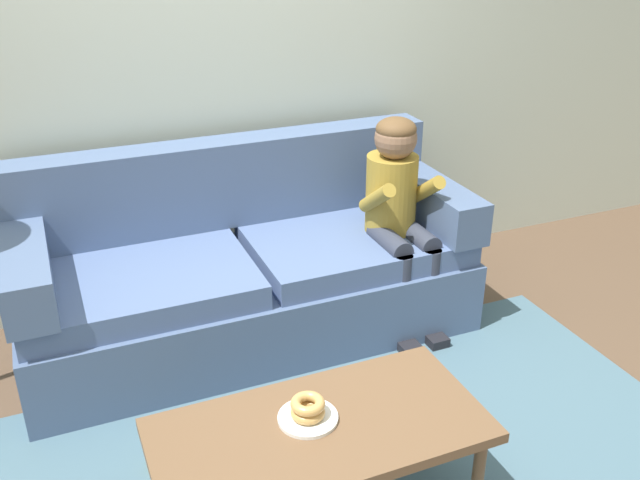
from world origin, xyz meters
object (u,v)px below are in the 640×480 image
object	(u,v)px
person_child	(398,204)
toy_controller	(177,458)
couch	(247,271)
coffee_table	(320,435)
donut	(308,412)

from	to	relation	value
person_child	toy_controller	bearing A→B (deg)	-154.25
couch	person_child	xyz separation A→B (m)	(0.74, -0.21, 0.33)
person_child	toy_controller	distance (m)	1.59
coffee_table	person_child	bearing A→B (deg)	51.15
donut	toy_controller	size ratio (longest dim) A/B	0.53
couch	coffee_table	world-z (taller)	couch
person_child	toy_controller	xyz separation A→B (m)	(-1.31, -0.63, -0.65)
toy_controller	couch	bearing A→B (deg)	52.72
donut	toy_controller	xyz separation A→B (m)	(-0.40, 0.42, -0.43)
toy_controller	person_child	bearing A→B (deg)	22.45
person_child	toy_controller	size ratio (longest dim) A/B	4.87
couch	coffee_table	bearing A→B (deg)	-96.27
couch	donut	xyz separation A→B (m)	(-0.17, -1.26, 0.11)
donut	toy_controller	distance (m)	0.72
coffee_table	person_child	size ratio (longest dim) A/B	1.04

